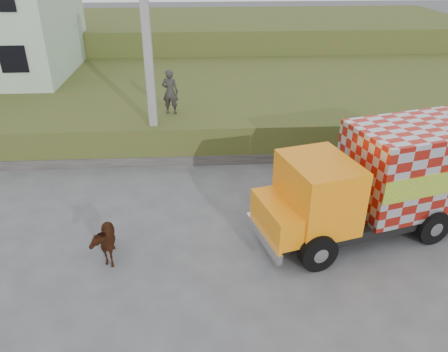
{
  "coord_description": "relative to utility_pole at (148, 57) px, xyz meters",
  "views": [
    {
      "loc": [
        0.72,
        -11.32,
        7.62
      ],
      "look_at": [
        1.46,
        0.59,
        1.3
      ],
      "focal_mm": 35.0,
      "sensor_mm": 36.0,
      "label": 1
    }
  ],
  "objects": [
    {
      "name": "ground",
      "position": [
        1.0,
        -4.6,
        -4.08
      ],
      "size": [
        120.0,
        120.0,
        0.0
      ],
      "primitive_type": "plane",
      "color": "#474749",
      "rests_on": "ground"
    },
    {
      "name": "pedestrian",
      "position": [
        0.62,
        1.26,
        -1.67
      ],
      "size": [
        0.73,
        0.54,
        1.81
      ],
      "primitive_type": "imported",
      "rotation": [
        0.0,
        0.0,
        2.96
      ],
      "color": "#302E2B",
      "rests_on": "embankment"
    },
    {
      "name": "retaining_strip",
      "position": [
        -1.0,
        -0.4,
        -3.88
      ],
      "size": [
        16.0,
        0.5,
        0.4
      ],
      "primitive_type": "cube",
      "color": "#595651",
      "rests_on": "ground"
    },
    {
      "name": "embankment_far",
      "position": [
        1.0,
        17.4,
        -2.58
      ],
      "size": [
        40.0,
        12.0,
        3.0
      ],
      "primitive_type": "cube",
      "color": "#3A551C",
      "rests_on": "ground"
    },
    {
      "name": "cargo_truck",
      "position": [
        7.27,
        -5.14,
        -2.42
      ],
      "size": [
        7.55,
        4.06,
        3.21
      ],
      "rotation": [
        0.0,
        0.0,
        0.26
      ],
      "color": "black",
      "rests_on": "ground"
    },
    {
      "name": "cow",
      "position": [
        -0.94,
        -6.15,
        -3.47
      ],
      "size": [
        0.91,
        1.52,
        1.2
      ],
      "primitive_type": "imported",
      "rotation": [
        0.0,
        0.0,
        0.2
      ],
      "color": "#321A0C",
      "rests_on": "ground"
    },
    {
      "name": "utility_pole",
      "position": [
        0.0,
        0.0,
        0.0
      ],
      "size": [
        1.2,
        0.3,
        8.0
      ],
      "color": "gray",
      "rests_on": "ground"
    },
    {
      "name": "embankment",
      "position": [
        1.0,
        5.4,
        -3.33
      ],
      "size": [
        40.0,
        12.0,
        1.5
      ],
      "primitive_type": "cube",
      "color": "#3A551C",
      "rests_on": "ground"
    }
  ]
}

